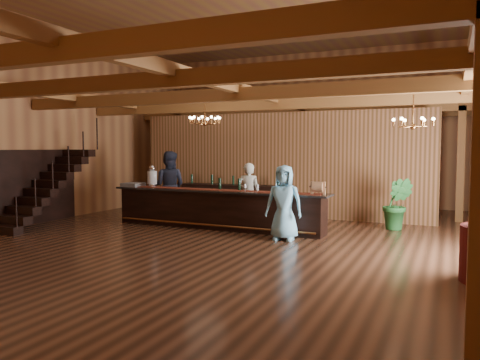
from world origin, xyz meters
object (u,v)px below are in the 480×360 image
at_px(backbar_shelf, 233,200).
at_px(floor_plant, 397,204).
at_px(staff_second, 169,186).
at_px(guest, 284,203).
at_px(bartender, 249,194).
at_px(chandelier_right, 413,122).
at_px(tasting_bar, 217,209).
at_px(chandelier_left, 205,120).
at_px(beverage_dispenser, 152,176).
at_px(raffle_drum, 318,187).

height_order(backbar_shelf, floor_plant, floor_plant).
distance_m(staff_second, guest, 4.16).
bearing_deg(bartender, staff_second, -10.77).
distance_m(chandelier_right, guest, 3.17).
bearing_deg(chandelier_right, staff_second, 170.96).
xyz_separation_m(chandelier_right, staff_second, (-6.54, 1.04, -1.60)).
bearing_deg(chandelier_right, floor_plant, 102.97).
relative_size(backbar_shelf, chandelier_right, 4.13).
distance_m(guest, floor_plant, 3.23).
relative_size(backbar_shelf, floor_plant, 2.53).
bearing_deg(tasting_bar, chandelier_left, 162.76).
bearing_deg(staff_second, tasting_bar, 147.15).
distance_m(beverage_dispenser, backbar_shelf, 2.74).
bearing_deg(floor_plant, beverage_dispenser, -165.93).
height_order(chandelier_left, guest, chandelier_left).
relative_size(chandelier_left, staff_second, 0.41).
relative_size(bartender, floor_plant, 1.27).
xyz_separation_m(tasting_bar, backbar_shelf, (-0.61, 2.30, -0.03)).
height_order(beverage_dispenser, staff_second, staff_second).
xyz_separation_m(backbar_shelf, chandelier_left, (0.21, -2.17, 2.30)).
xyz_separation_m(backbar_shelf, bartender, (1.23, -1.67, 0.37)).
bearing_deg(chandelier_left, guest, -19.52).
distance_m(backbar_shelf, chandelier_right, 6.30).
height_order(raffle_drum, backbar_shelf, raffle_drum).
xyz_separation_m(chandelier_left, staff_second, (-1.45, 0.52, -1.79)).
relative_size(staff_second, floor_plant, 1.49).
height_order(raffle_drum, floor_plant, floor_plant).
height_order(staff_second, guest, staff_second).
height_order(tasting_bar, guest, guest).
relative_size(staff_second, guest, 1.17).
distance_m(chandelier_left, staff_second, 2.36).
height_order(tasting_bar, beverage_dispenser, beverage_dispenser).
distance_m(raffle_drum, bartender, 2.19).
bearing_deg(bartender, chandelier_left, 15.90).
bearing_deg(beverage_dispenser, chandelier_left, 1.54).
height_order(raffle_drum, bartender, bartender).
height_order(chandelier_right, guest, chandelier_right).
bearing_deg(staff_second, guest, 147.05).
xyz_separation_m(chandelier_left, guest, (2.46, -0.87, -1.93)).
height_order(beverage_dispenser, raffle_drum, beverage_dispenser).
relative_size(tasting_bar, guest, 3.52).
relative_size(beverage_dispenser, floor_plant, 0.46).
xyz_separation_m(raffle_drum, floor_plant, (1.56, 1.76, -0.50)).
distance_m(tasting_bar, floor_plant, 4.53).
distance_m(tasting_bar, bartender, 0.95).
bearing_deg(tasting_bar, staff_second, 161.65).
xyz_separation_m(beverage_dispenser, staff_second, (0.17, 0.57, -0.29)).
xyz_separation_m(bartender, guest, (1.44, -1.37, 0.00)).
bearing_deg(chandelier_left, chandelier_right, -5.79).
distance_m(beverage_dispenser, chandelier_left, 2.21).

